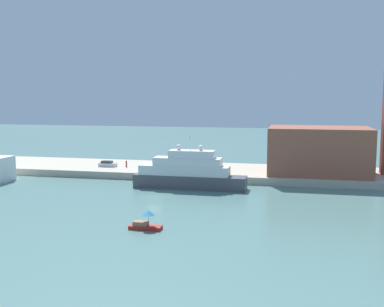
{
  "coord_description": "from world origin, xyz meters",
  "views": [
    {
      "loc": [
        25.64,
        -80.64,
        18.39
      ],
      "look_at": [
        5.81,
        6.0,
        7.59
      ],
      "focal_mm": 43.32,
      "sensor_mm": 36.0,
      "label": 1
    }
  ],
  "objects_px": {
    "small_motorboat": "(145,222)",
    "mooring_bollard": "(179,172)",
    "harbor_building": "(319,151)",
    "large_yacht": "(188,173)",
    "parked_car": "(108,164)",
    "person_figure": "(126,164)"
  },
  "relations": [
    {
      "from": "small_motorboat",
      "to": "mooring_bollard",
      "type": "relative_size",
      "value": 5.38
    },
    {
      "from": "harbor_building",
      "to": "large_yacht",
      "type": "bearing_deg",
      "value": -150.41
    },
    {
      "from": "small_motorboat",
      "to": "parked_car",
      "type": "bearing_deg",
      "value": 119.06
    },
    {
      "from": "small_motorboat",
      "to": "person_figure",
      "type": "height_order",
      "value": "person_figure"
    },
    {
      "from": "parked_car",
      "to": "mooring_bollard",
      "type": "bearing_deg",
      "value": -17.95
    },
    {
      "from": "person_figure",
      "to": "mooring_bollard",
      "type": "bearing_deg",
      "value": -24.5
    },
    {
      "from": "harbor_building",
      "to": "mooring_bollard",
      "type": "xyz_separation_m",
      "value": [
        -30.01,
        -7.08,
        -4.72
      ]
    },
    {
      "from": "large_yacht",
      "to": "mooring_bollard",
      "type": "distance_m",
      "value": 8.74
    },
    {
      "from": "parked_car",
      "to": "mooring_bollard",
      "type": "distance_m",
      "value": 20.78
    },
    {
      "from": "large_yacht",
      "to": "parked_car",
      "type": "distance_m",
      "value": 27.57
    },
    {
      "from": "large_yacht",
      "to": "person_figure",
      "type": "height_order",
      "value": "large_yacht"
    },
    {
      "from": "small_motorboat",
      "to": "mooring_bollard",
      "type": "height_order",
      "value": "small_motorboat"
    },
    {
      "from": "harbor_building",
      "to": "parked_car",
      "type": "distance_m",
      "value": 49.99
    },
    {
      "from": "small_motorboat",
      "to": "parked_car",
      "type": "relative_size",
      "value": 1.08
    },
    {
      "from": "harbor_building",
      "to": "parked_car",
      "type": "relative_size",
      "value": 5.12
    },
    {
      "from": "mooring_bollard",
      "to": "harbor_building",
      "type": "bearing_deg",
      "value": 13.28
    },
    {
      "from": "large_yacht",
      "to": "person_figure",
      "type": "bearing_deg",
      "value": 142.29
    },
    {
      "from": "large_yacht",
      "to": "harbor_building",
      "type": "height_order",
      "value": "harbor_building"
    },
    {
      "from": "small_motorboat",
      "to": "parked_car",
      "type": "height_order",
      "value": "parked_car"
    },
    {
      "from": "parked_car",
      "to": "large_yacht",
      "type": "bearing_deg",
      "value": -30.96
    },
    {
      "from": "harbor_building",
      "to": "parked_car",
      "type": "bearing_deg",
      "value": -179.22
    },
    {
      "from": "large_yacht",
      "to": "harbor_building",
      "type": "bearing_deg",
      "value": 29.59
    }
  ]
}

